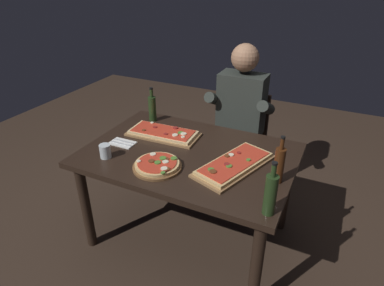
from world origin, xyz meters
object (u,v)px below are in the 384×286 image
(oil_bottle_amber, at_px, (152,108))
(tumbler_near_camera, at_px, (105,151))
(pizza_round_far, at_px, (157,165))
(vinegar_bottle_green, at_px, (270,194))
(diner_chair, at_px, (241,137))
(seated_diner, at_px, (239,116))
(pizza_rectangular_left, at_px, (234,164))
(dining_table, at_px, (189,165))
(wine_bottle_dark, at_px, (279,164))
(pizza_rectangular_front, at_px, (163,133))

(oil_bottle_amber, bearing_deg, tumbler_near_camera, -87.45)
(pizza_round_far, relative_size, vinegar_bottle_green, 1.01)
(oil_bottle_amber, bearing_deg, vinegar_bottle_green, -32.43)
(diner_chair, relative_size, seated_diner, 0.65)
(pizza_rectangular_left, xyz_separation_m, tumbler_near_camera, (-0.80, -0.25, 0.03))
(vinegar_bottle_green, bearing_deg, oil_bottle_amber, 147.57)
(oil_bottle_amber, bearing_deg, diner_chair, 40.29)
(diner_chair, bearing_deg, dining_table, -97.33)
(dining_table, relative_size, vinegar_bottle_green, 4.60)
(vinegar_bottle_green, height_order, diner_chair, vinegar_bottle_green)
(wine_bottle_dark, height_order, diner_chair, wine_bottle_dark)
(oil_bottle_amber, relative_size, tumbler_near_camera, 3.02)
(pizza_rectangular_left, bearing_deg, wine_bottle_dark, -8.35)
(pizza_rectangular_front, relative_size, vinegar_bottle_green, 1.78)
(vinegar_bottle_green, distance_m, diner_chair, 1.39)
(seated_diner, bearing_deg, diner_chair, 90.00)
(pizza_rectangular_front, height_order, pizza_rectangular_left, same)
(pizza_rectangular_front, height_order, oil_bottle_amber, oil_bottle_amber)
(pizza_round_far, bearing_deg, oil_bottle_amber, 123.84)
(pizza_round_far, relative_size, diner_chair, 0.35)
(pizza_rectangular_left, height_order, wine_bottle_dark, wine_bottle_dark)
(pizza_round_far, xyz_separation_m, vinegar_bottle_green, (0.73, -0.12, 0.10))
(diner_chair, bearing_deg, seated_diner, -90.00)
(pizza_rectangular_left, relative_size, seated_diner, 0.46)
(wine_bottle_dark, bearing_deg, pizza_rectangular_front, 165.89)
(oil_bottle_amber, distance_m, diner_chair, 0.87)
(pizza_round_far, height_order, vinegar_bottle_green, vinegar_bottle_green)
(seated_diner, bearing_deg, oil_bottle_amber, -147.00)
(dining_table, xyz_separation_m, oil_bottle_amber, (-0.49, 0.34, 0.21))
(dining_table, height_order, diner_chair, diner_chair)
(pizza_rectangular_left, relative_size, tumbler_near_camera, 6.62)
(oil_bottle_amber, distance_m, seated_diner, 0.73)
(pizza_rectangular_left, bearing_deg, diner_chair, 104.24)
(tumbler_near_camera, bearing_deg, diner_chair, 63.34)
(vinegar_bottle_green, xyz_separation_m, tumbler_near_camera, (-1.10, 0.08, -0.07))
(pizza_rectangular_left, xyz_separation_m, seated_diner, (-0.23, 0.77, -0.02))
(tumbler_near_camera, distance_m, seated_diner, 1.18)
(tumbler_near_camera, bearing_deg, pizza_rectangular_left, 17.59)
(pizza_round_far, bearing_deg, vinegar_bottle_green, -9.43)
(diner_chair, height_order, seated_diner, seated_diner)
(pizza_rectangular_front, bearing_deg, tumbler_near_camera, -112.52)
(oil_bottle_amber, distance_m, vinegar_bottle_green, 1.34)
(pizza_rectangular_front, relative_size, wine_bottle_dark, 1.82)
(pizza_rectangular_left, height_order, pizza_round_far, same)
(dining_table, xyz_separation_m, diner_chair, (0.11, 0.86, -0.16))
(tumbler_near_camera, bearing_deg, pizza_round_far, 5.67)
(pizza_rectangular_left, bearing_deg, pizza_round_far, -153.18)
(vinegar_bottle_green, bearing_deg, seated_diner, 115.39)
(oil_bottle_amber, height_order, tumbler_near_camera, oil_bottle_amber)
(oil_bottle_amber, xyz_separation_m, tumbler_near_camera, (0.03, -0.64, -0.06))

